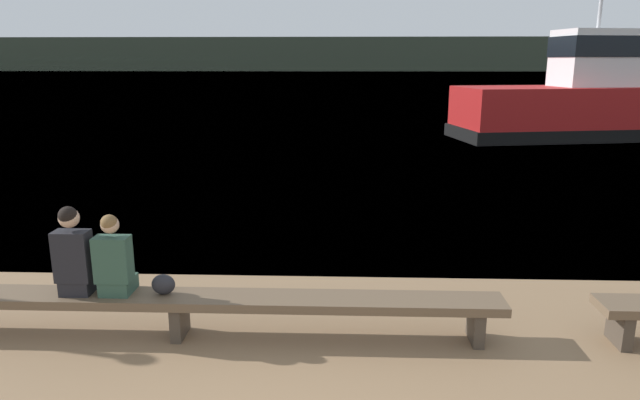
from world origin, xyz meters
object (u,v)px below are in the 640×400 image
(bench_main, at_px, (179,302))
(shopping_bag, at_px, (163,284))
(tugboat_red, at_px, (588,104))
(person_right, at_px, (114,260))
(person_left, at_px, (74,254))

(bench_main, relative_size, shopping_bag, 27.45)
(bench_main, distance_m, tugboat_red, 20.59)
(person_right, relative_size, shopping_bag, 3.54)
(person_right, height_order, tugboat_red, tugboat_red)
(person_left, distance_m, tugboat_red, 21.21)
(person_left, xyz_separation_m, shopping_bag, (0.96, 0.02, -0.34))
(bench_main, distance_m, person_right, 0.83)
(bench_main, bearing_deg, person_right, 179.85)
(person_right, relative_size, tugboat_red, 0.09)
(person_left, height_order, shopping_bag, person_left)
(bench_main, distance_m, person_left, 1.24)
(person_left, bearing_deg, person_right, 0.43)
(person_right, bearing_deg, bench_main, -0.15)
(bench_main, distance_m, shopping_bag, 0.26)
(person_left, distance_m, person_right, 0.44)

